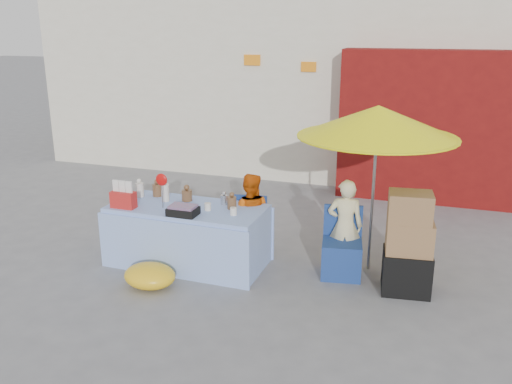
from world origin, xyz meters
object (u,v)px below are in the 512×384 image
(chair_left, at_px, (246,243))
(vendor_beige, at_px, (345,226))
(box_stack, at_px, (408,247))
(chair_right, at_px, (341,256))
(vendor_orange, at_px, (250,216))
(market_table, at_px, (188,234))
(umbrella, at_px, (378,122))

(chair_left, relative_size, vendor_beige, 0.71)
(chair_left, height_order, box_stack, box_stack)
(vendor_beige, bearing_deg, chair_left, -3.45)
(chair_left, height_order, chair_right, same)
(chair_right, height_order, vendor_beige, vendor_beige)
(chair_left, xyz_separation_m, chair_right, (1.25, 0.00, 0.00))
(vendor_orange, distance_m, box_stack, 2.06)
(market_table, relative_size, box_stack, 1.69)
(chair_left, distance_m, vendor_orange, 0.35)
(box_stack, bearing_deg, umbrella, 135.09)
(chair_right, distance_m, umbrella, 1.69)
(vendor_orange, distance_m, umbrella, 2.03)
(chair_right, distance_m, box_stack, 0.87)
(chair_right, relative_size, vendor_beige, 0.71)
(umbrella, bearing_deg, vendor_beige, -153.43)
(chair_left, bearing_deg, vendor_beige, -3.45)
(vendor_orange, height_order, umbrella, umbrella)
(market_table, height_order, vendor_orange, market_table)
(umbrella, bearing_deg, market_table, -165.86)
(chair_left, bearing_deg, chair_right, -9.58)
(chair_left, xyz_separation_m, vendor_orange, (0.00, 0.13, 0.33))
(vendor_beige, bearing_deg, umbrella, -163.01)
(vendor_orange, bearing_deg, chair_left, 79.30)
(chair_left, height_order, vendor_beige, vendor_beige)
(chair_left, bearing_deg, box_stack, -15.14)
(market_table, xyz_separation_m, chair_left, (0.71, 0.28, -0.15))
(chair_right, distance_m, vendor_orange, 1.30)
(chair_right, relative_size, box_stack, 0.70)
(market_table, distance_m, box_stack, 2.75)
(market_table, distance_m, chair_left, 0.77)
(chair_right, xyz_separation_m, vendor_orange, (-1.25, 0.13, 0.33))
(market_table, distance_m, umbrella, 2.76)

